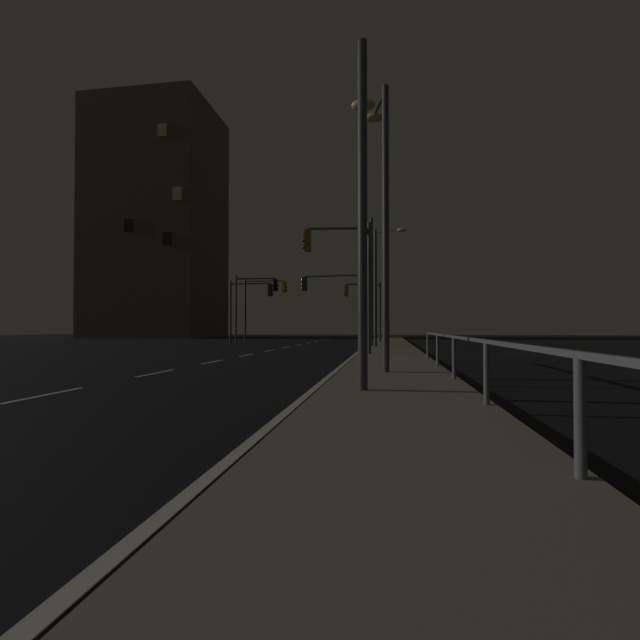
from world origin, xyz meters
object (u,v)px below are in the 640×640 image
street_lamp_far_end (380,275)px  street_lamp_median (383,204)px  traffic_light_mid_right (364,299)px  street_lamp_mid_block (370,270)px  street_lamp_corner (363,182)px  building_distant (158,224)px  traffic_light_near_left (250,299)px  traffic_light_overhead_east (342,263)px  traffic_light_far_right (263,297)px  traffic_light_far_center (339,292)px  traffic_light_mid_left (254,296)px

street_lamp_far_end → street_lamp_median: bearing=-88.8°
traffic_light_mid_right → street_lamp_mid_block: size_ratio=0.61×
street_lamp_corner → building_distant: size_ratio=0.22×
traffic_light_near_left → street_lamp_median: street_lamp_median is taller
traffic_light_overhead_east → traffic_light_near_left: bearing=122.9°
building_distant → street_lamp_corner: bearing=-56.6°
street_lamp_far_end → street_lamp_mid_block: size_ratio=0.87×
traffic_light_far_right → building_distant: building_distant is taller
street_lamp_corner → street_lamp_mid_block: (-0.59, 19.11, 0.78)m
traffic_light_mid_right → traffic_light_near_left: size_ratio=0.99×
street_lamp_median → street_lamp_far_end: 14.16m
street_lamp_far_end → building_distant: (-29.32, 27.01, 10.53)m
traffic_light_overhead_east → traffic_light_mid_right: bearing=89.6°
traffic_light_overhead_east → street_lamp_median: size_ratio=0.77×
traffic_light_overhead_east → building_distant: 45.00m
street_lamp_corner → building_distant: (-29.25, 44.33, 10.74)m
traffic_light_mid_right → street_lamp_corner: street_lamp_corner is taller
traffic_light_far_right → street_lamp_median: street_lamp_median is taller
traffic_light_far_center → street_lamp_mid_block: (2.26, -2.27, 1.21)m
traffic_light_near_left → street_lamp_corner: bearing=-67.1°
traffic_light_overhead_east → street_lamp_corner: size_ratio=0.88×
traffic_light_near_left → street_lamp_median: bearing=-63.1°
traffic_light_overhead_east → traffic_light_far_right: traffic_light_overhead_east is taller
traffic_light_mid_right → street_lamp_median: (1.79, -23.51, 1.05)m
traffic_light_overhead_east → traffic_light_far_center: size_ratio=1.14×
traffic_light_mid_right → street_lamp_far_end: 9.51m
traffic_light_near_left → traffic_light_overhead_east: 15.64m
traffic_light_near_left → street_lamp_median: size_ratio=0.65×
traffic_light_near_left → street_lamp_mid_block: bearing=-25.8°
traffic_light_far_right → street_lamp_mid_block: (9.33, -7.87, 1.10)m
traffic_light_near_left → traffic_light_far_center: traffic_light_far_center is taller
traffic_light_mid_right → traffic_light_far_right: traffic_light_far_right is taller
traffic_light_far_center → traffic_light_far_right: 9.02m
building_distant → traffic_light_far_center: bearing=-41.0°
traffic_light_overhead_east → street_lamp_median: bearing=-75.6°
traffic_light_overhead_east → building_distant: bearing=129.4°
traffic_light_far_right → street_lamp_corner: street_lamp_corner is taller
traffic_light_mid_right → traffic_light_overhead_east: 16.13m
street_lamp_median → street_lamp_corner: (-0.37, -3.17, -0.45)m
traffic_light_overhead_east → street_lamp_far_end: street_lamp_far_end is taller
street_lamp_median → street_lamp_mid_block: bearing=93.5°
traffic_light_far_right → street_lamp_median: (10.30, -23.82, 0.76)m
traffic_light_near_left → street_lamp_median: (10.39, -20.50, 1.15)m
traffic_light_near_left → building_distant: bearing=133.0°
traffic_light_far_right → street_lamp_mid_block: street_lamp_mid_block is taller
traffic_light_near_left → traffic_light_far_center: size_ratio=0.97×
traffic_light_mid_left → street_lamp_corner: (9.93, -24.56, 0.38)m
traffic_light_near_left → building_distant: 30.45m
street_lamp_median → street_lamp_far_end: bearing=91.2°
traffic_light_near_left → traffic_light_mid_left: size_ratio=0.91×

